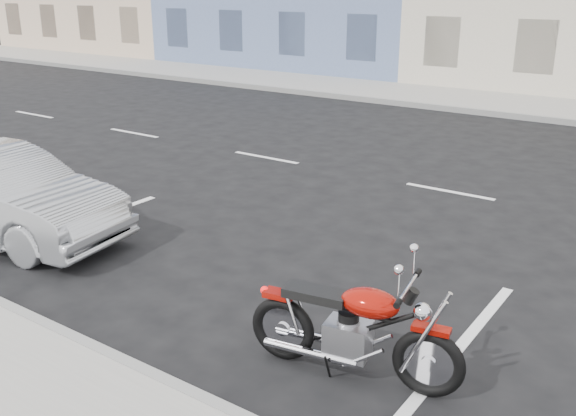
% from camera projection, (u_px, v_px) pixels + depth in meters
% --- Properties ---
extents(ground, '(120.00, 120.00, 0.00)m').
position_uv_depth(ground, '(571.00, 214.00, 10.09)').
color(ground, black).
rests_on(ground, ground).
extents(sidewalk_far, '(80.00, 3.40, 0.15)m').
position_uv_depth(sidewalk_far, '(464.00, 100.00, 19.49)').
color(sidewalk_far, gray).
rests_on(sidewalk_far, ground).
extents(curb_far, '(80.00, 0.12, 0.16)m').
position_uv_depth(curb_far, '(442.00, 108.00, 18.17)').
color(curb_far, gray).
rests_on(curb_far, ground).
extents(motorcycle, '(2.03, 0.73, 1.03)m').
position_uv_depth(motorcycle, '(433.00, 350.00, 5.50)').
color(motorcycle, black).
rests_on(motorcycle, ground).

